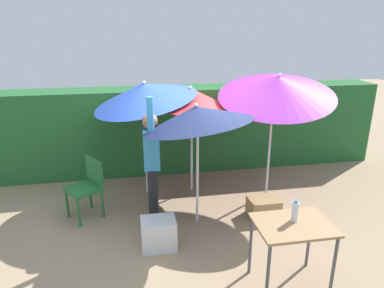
# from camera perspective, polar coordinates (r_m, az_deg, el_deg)

# --- Properties ---
(ground_plane) EXTENTS (24.00, 24.00, 0.00)m
(ground_plane) POSITION_cam_1_polar(r_m,az_deg,el_deg) (5.31, 0.58, -12.35)
(ground_plane) COLOR #9E8466
(hedge_row) EXTENTS (8.00, 0.70, 1.62)m
(hedge_row) POSITION_cam_1_polar(r_m,az_deg,el_deg) (6.87, -2.62, 2.49)
(hedge_row) COLOR #23602D
(hedge_row) RESTS_ON ground_plane
(umbrella_rainbow) EXTENTS (1.69, 1.66, 2.10)m
(umbrella_rainbow) POSITION_cam_1_polar(r_m,az_deg,el_deg) (5.57, -7.86, 8.29)
(umbrella_rainbow) COLOR silver
(umbrella_rainbow) RESTS_ON ground_plane
(umbrella_orange) EXTENTS (1.72, 1.70, 1.92)m
(umbrella_orange) POSITION_cam_1_polar(r_m,az_deg,el_deg) (5.68, -0.17, 7.50)
(umbrella_orange) COLOR silver
(umbrella_orange) RESTS_ON ground_plane
(umbrella_yellow) EXTENTS (1.55, 1.52, 1.94)m
(umbrella_yellow) POSITION_cam_1_polar(r_m,az_deg,el_deg) (4.67, 0.78, 4.59)
(umbrella_yellow) COLOR silver
(umbrella_yellow) RESTS_ON ground_plane
(umbrella_navy) EXTENTS (1.88, 1.84, 2.30)m
(umbrella_navy) POSITION_cam_1_polar(r_m,az_deg,el_deg) (5.60, 13.63, 9.13)
(umbrella_navy) COLOR silver
(umbrella_navy) RESTS_ON ground_plane
(person_vendor) EXTENTS (0.23, 0.55, 1.88)m
(person_vendor) POSITION_cam_1_polar(r_m,az_deg,el_deg) (5.03, -6.58, -2.46)
(person_vendor) COLOR black
(person_vendor) RESTS_ON ground_plane
(chair_plastic) EXTENTS (0.61, 0.61, 0.89)m
(chair_plastic) POSITION_cam_1_polar(r_m,az_deg,el_deg) (5.43, -16.65, -6.36)
(chair_plastic) COLOR #236633
(chair_plastic) RESTS_ON ground_plane
(cooler_box) EXTENTS (0.44, 0.34, 0.41)m
(cooler_box) POSITION_cam_1_polar(r_m,az_deg,el_deg) (4.67, -5.44, -14.32)
(cooler_box) COLOR silver
(cooler_box) RESTS_ON ground_plane
(crate_cardboard) EXTENTS (0.45, 0.35, 0.29)m
(crate_cardboard) POSITION_cam_1_polar(r_m,az_deg,el_deg) (5.45, 11.55, -10.09)
(crate_cardboard) COLOR #9E7A4C
(crate_cardboard) RESTS_ON ground_plane
(folding_table) EXTENTS (0.80, 0.60, 0.78)m
(folding_table) POSITION_cam_1_polar(r_m,az_deg,el_deg) (3.97, 16.07, -13.54)
(folding_table) COLOR #4C4C51
(folding_table) RESTS_ON ground_plane
(bottle_water) EXTENTS (0.07, 0.07, 0.24)m
(bottle_water) POSITION_cam_1_polar(r_m,az_deg,el_deg) (3.91, 16.39, -10.47)
(bottle_water) COLOR silver
(bottle_water) RESTS_ON folding_table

